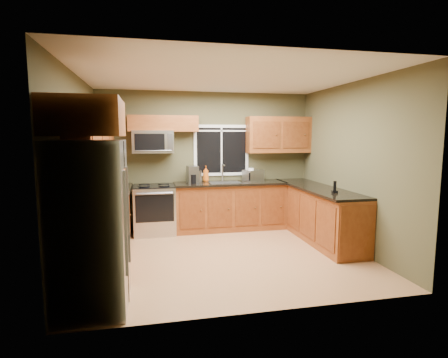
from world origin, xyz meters
name	(u,v)px	position (x,y,z in m)	size (l,w,h in m)	color
floor	(226,255)	(0.00, 0.00, 0.00)	(4.20, 4.20, 0.00)	#B0794D
ceiling	(226,77)	(0.00, 0.00, 2.70)	(4.20, 4.20, 0.00)	white
back_wall	(207,160)	(0.00, 1.80, 1.35)	(4.20, 4.20, 0.00)	#4B482C
front_wall	(263,185)	(0.00, -1.80, 1.35)	(4.20, 4.20, 0.00)	#4B482C
left_wall	(77,172)	(-2.10, 0.00, 1.35)	(3.60, 3.60, 0.00)	#4B482C
right_wall	(351,166)	(2.10, 0.00, 1.35)	(3.60, 3.60, 0.00)	#4B482C
window	(221,150)	(0.30, 1.78, 1.55)	(1.12, 0.03, 1.02)	white
base_cabinets_left	(107,225)	(-1.80, 0.48, 0.45)	(0.60, 2.65, 0.90)	brown
countertop_left	(107,196)	(-1.78, 0.48, 0.92)	(0.65, 2.65, 0.04)	black
base_cabinets_back	(230,207)	(0.42, 1.50, 0.45)	(2.17, 0.60, 0.90)	brown
countertop_back	(230,183)	(0.42, 1.48, 0.92)	(2.17, 0.65, 0.04)	black
base_cabinets_peninsula	(317,214)	(1.80, 0.54, 0.45)	(0.60, 2.52, 0.90)	brown
countertop_peninsula	(316,188)	(1.78, 0.55, 0.92)	(0.65, 2.50, 0.04)	black
upper_cabinets_left	(93,135)	(-1.94, 0.48, 1.86)	(0.33, 2.65, 0.72)	brown
upper_cabinets_back_left	(163,124)	(-0.85, 1.64, 2.07)	(1.30, 0.33, 0.30)	brown
upper_cabinets_back_right	(278,135)	(1.45, 1.64, 1.86)	(1.30, 0.33, 0.72)	brown
upper_cabinet_over_fridge	(86,117)	(-1.74, -1.30, 2.03)	(0.72, 0.90, 0.38)	brown
refrigerator	(91,226)	(-1.74, -1.30, 0.90)	(0.74, 0.90, 1.80)	#B7B7BC
range	(155,209)	(-1.05, 1.47, 0.47)	(0.76, 0.69, 0.94)	#B7B7BC
microwave	(153,142)	(-1.05, 1.61, 1.73)	(0.76, 0.41, 0.42)	#B7B7BC
sink	(224,182)	(0.30, 1.49, 0.95)	(0.60, 0.42, 0.36)	slate
toaster_oven	(253,175)	(0.90, 1.55, 1.05)	(0.44, 0.40, 0.23)	#B7B7BC
coffee_maker	(193,175)	(-0.32, 1.52, 1.09)	(0.22, 0.28, 0.33)	slate
kettle	(198,176)	(-0.22, 1.53, 1.07)	(0.17, 0.17, 0.29)	#B7B7BC
paper_towel_roll	(251,175)	(0.83, 1.48, 1.07)	(0.14, 0.14, 0.30)	white
soap_bottle_a	(206,174)	(-0.03, 1.70, 1.09)	(0.12, 0.12, 0.31)	#CD5713
soap_bottle_c	(195,177)	(-0.25, 1.70, 1.03)	(0.14, 0.14, 0.18)	white
cordless_phone	(335,189)	(1.76, -0.10, 1.00)	(0.10, 0.10, 0.19)	black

